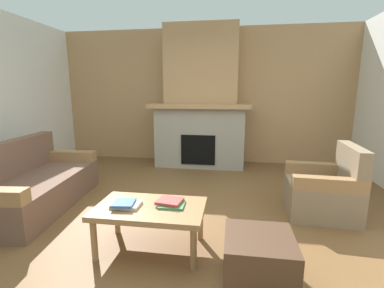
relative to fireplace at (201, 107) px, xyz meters
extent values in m
plane|color=brown|center=(0.00, -2.62, -1.16)|extent=(9.00, 9.00, 0.00)
cube|color=tan|center=(0.00, 0.38, 0.19)|extent=(6.00, 0.12, 2.70)
cube|color=gray|center=(0.00, -0.03, -0.59)|extent=(1.70, 0.70, 1.15)
cube|color=black|center=(0.00, -0.36, -0.78)|extent=(0.64, 0.08, 0.56)
cube|color=tan|center=(0.00, -0.08, 0.03)|extent=(1.90, 0.82, 0.08)
cube|color=tan|center=(0.00, 0.07, 0.80)|extent=(1.40, 0.50, 1.47)
cube|color=brown|center=(-1.80, -2.37, -0.96)|extent=(1.02, 1.88, 0.40)
cube|color=brown|center=(-2.14, -2.41, -0.54)|extent=(0.35, 1.81, 0.45)
cube|color=#997047|center=(-1.89, -1.56, -0.69)|extent=(0.85, 0.25, 0.15)
cube|color=#847056|center=(1.70, -2.01, -0.96)|extent=(0.80, 0.80, 0.40)
cube|color=#847056|center=(2.01, -2.03, -0.54)|extent=(0.18, 0.77, 0.45)
cube|color=#997047|center=(1.72, -1.70, -0.69)|extent=(0.77, 0.18, 0.15)
cube|color=#997047|center=(1.69, -2.32, -0.69)|extent=(0.77, 0.18, 0.15)
cube|color=#997047|center=(-0.10, -3.07, -0.76)|extent=(1.00, 0.60, 0.05)
cylinder|color=#997047|center=(-0.54, -3.31, -0.97)|extent=(0.06, 0.06, 0.38)
cylinder|color=#997047|center=(0.34, -3.31, -0.97)|extent=(0.06, 0.06, 0.38)
cylinder|color=#997047|center=(-0.54, -2.83, -0.97)|extent=(0.06, 0.06, 0.38)
cylinder|color=#997047|center=(0.34, -2.83, -0.97)|extent=(0.06, 0.06, 0.38)
cube|color=#4C3323|center=(0.86, -3.40, -0.96)|extent=(0.52, 0.52, 0.40)
cube|color=beige|center=(-0.31, -3.10, -0.72)|extent=(0.26, 0.19, 0.03)
cube|color=#335699|center=(-0.33, -3.12, -0.69)|extent=(0.21, 0.21, 0.02)
cube|color=#3D7F4C|center=(0.10, -3.03, -0.72)|extent=(0.23, 0.21, 0.02)
cube|color=#B23833|center=(0.07, -3.00, -0.70)|extent=(0.25, 0.23, 0.03)
camera|label=1|loc=(0.64, -5.32, 0.31)|focal=25.39mm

